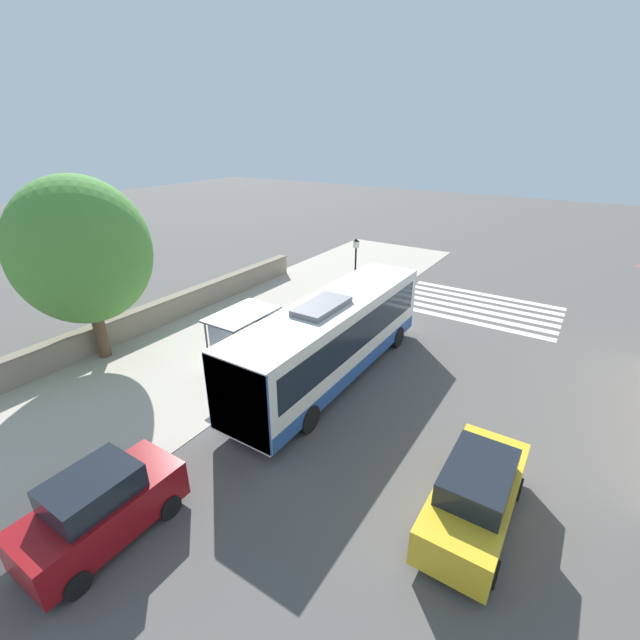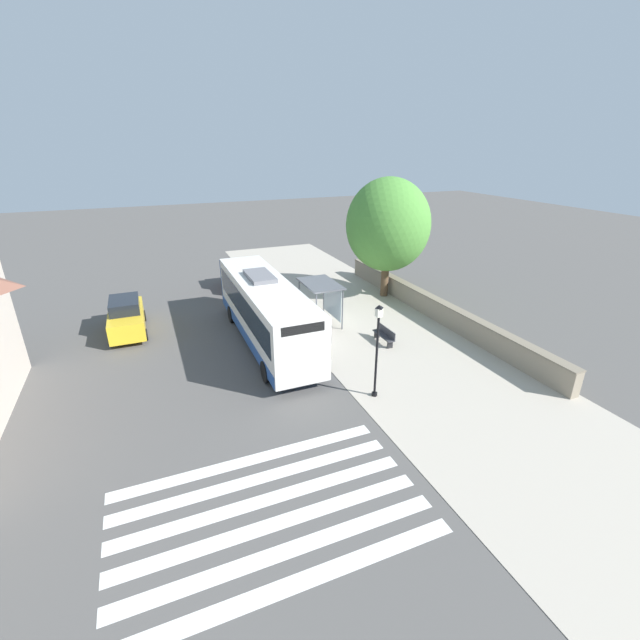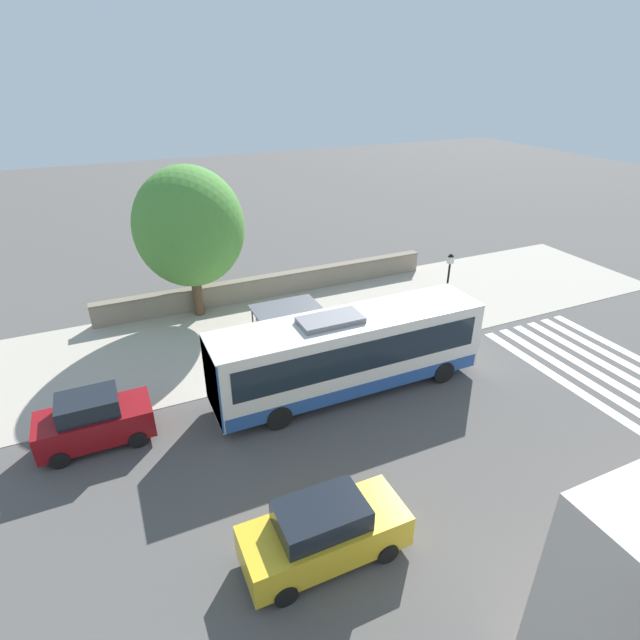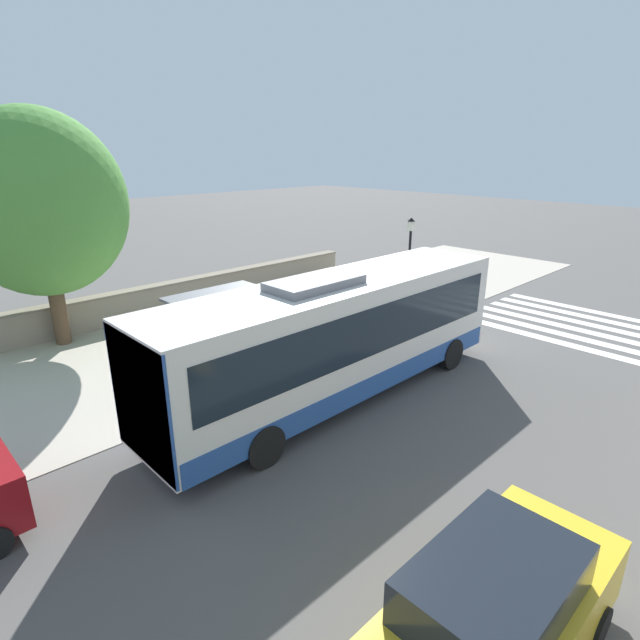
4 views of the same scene
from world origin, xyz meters
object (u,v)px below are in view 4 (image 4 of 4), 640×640
object	(u,v)px
bus	(337,335)
pedestrian	(394,313)
street_lamp_near	(409,260)
shade_tree	(40,204)
bench	(277,315)
parked_car_far_lane	(492,621)
bus_shelter	(218,306)

from	to	relation	value
bus	pedestrian	xyz separation A→B (m)	(-1.57, 4.57, -0.79)
street_lamp_near	bus	bearing A→B (deg)	-68.39
bus	street_lamp_near	distance (m)	7.46
shade_tree	bus	bearing A→B (deg)	23.25
bench	bus	bearing A→B (deg)	-23.82
street_lamp_near	parked_car_far_lane	size ratio (longest dim) A/B	0.90
parked_car_far_lane	pedestrian	bearing A→B (deg)	133.78
bus_shelter	street_lamp_near	size ratio (longest dim) A/B	0.73
bus_shelter	pedestrian	world-z (taller)	bus_shelter
street_lamp_near	shade_tree	world-z (taller)	shade_tree
bus	bench	xyz separation A→B (m)	(-5.78, 2.55, -1.38)
bench	shade_tree	size ratio (longest dim) A/B	0.21
shade_tree	bench	bearing A→B (deg)	59.71
bus	bench	size ratio (longest dim) A/B	6.63
pedestrian	street_lamp_near	bearing A→B (deg)	116.50
parked_car_far_lane	street_lamp_near	bearing A→B (deg)	130.76
street_lamp_near	pedestrian	bearing A→B (deg)	-63.50
shade_tree	bus_shelter	bearing A→B (deg)	25.92
bus_shelter	bench	size ratio (longest dim) A/B	1.77
pedestrian	bench	size ratio (longest dim) A/B	1.05
bus_shelter	street_lamp_near	bearing A→B (deg)	82.46
bench	parked_car_far_lane	distance (m)	14.42
bus	bus_shelter	world-z (taller)	bus
bus	bus_shelter	distance (m)	4.06
bus	street_lamp_near	size ratio (longest dim) A/B	2.74
bus	bus_shelter	size ratio (longest dim) A/B	3.75
bus	bus_shelter	bearing A→B (deg)	-161.06
bench	shade_tree	distance (m)	8.96
pedestrian	street_lamp_near	xyz separation A→B (m)	(-1.17, 2.35, 1.40)
parked_car_far_lane	shade_tree	bearing A→B (deg)	179.61
bus_shelter	parked_car_far_lane	size ratio (longest dim) A/B	0.66
bench	bus_shelter	bearing A→B (deg)	-63.26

